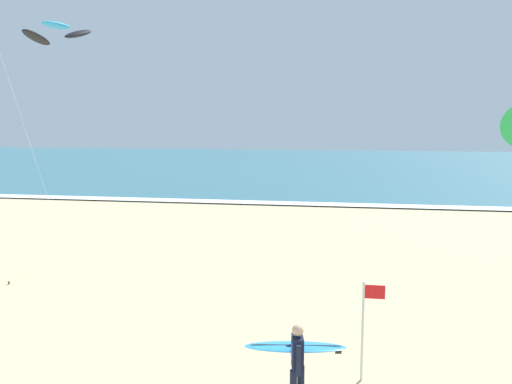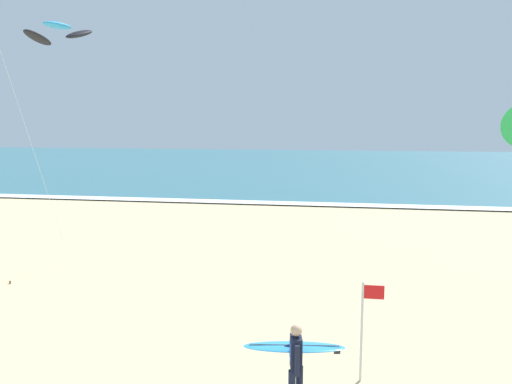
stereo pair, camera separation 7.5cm
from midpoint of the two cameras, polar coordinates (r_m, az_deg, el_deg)
The scene contains 5 objects.
ocean_water at distance 61.78m, azimuth 7.36°, elevation 3.06°, with size 160.00×60.00×0.08m, color #336B7A.
shoreline_foam at distance 32.31m, azimuth 5.60°, elevation -1.31°, with size 160.00×1.41×0.01m, color white.
surfer_lead at distance 9.73m, azimuth 4.36°, elevation -17.91°, with size 1.96×1.03×1.71m.
kite_arc_cobalt_high at distance 19.99m, azimuth -21.61°, elevation 16.31°, with size 2.73×3.53×8.72m.
lifeguard_flag at distance 10.79m, azimuth 12.00°, elevation -14.06°, with size 0.45×0.05×2.10m.
Camera 1 is at (1.92, -5.58, 5.28)m, focal length 35.62 mm.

